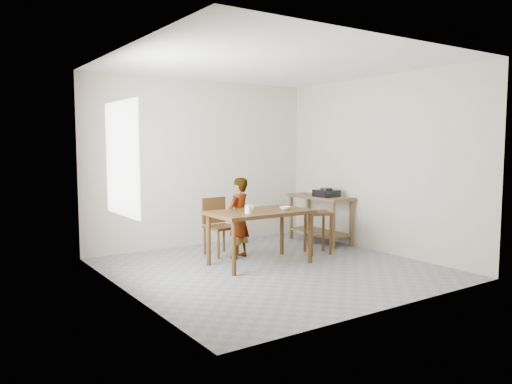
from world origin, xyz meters
TOP-DOWN VIEW (x-y plane):
  - floor at (0.00, 0.00)m, footprint 4.00×4.00m
  - ceiling at (0.00, 0.00)m, footprint 4.00×4.00m
  - wall_back at (0.00, 2.02)m, footprint 4.00×0.04m
  - wall_front at (0.00, -2.02)m, footprint 4.00×0.04m
  - wall_left at (-2.02, 0.00)m, footprint 0.04×4.00m
  - wall_right at (2.02, 0.00)m, footprint 0.04×4.00m
  - window_pane at (-1.97, 0.20)m, footprint 0.02×1.10m
  - dining_table at (0.00, 0.30)m, footprint 1.40×0.80m
  - prep_counter at (1.72, 1.00)m, footprint 0.50×1.20m
  - child at (-0.04, 0.79)m, footprint 0.51×0.44m
  - dining_chair at (-0.17, 1.08)m, footprint 0.45×0.45m
  - stool at (1.12, 0.37)m, footprint 0.47×0.47m
  - glass_tumbler at (-0.29, 0.16)m, footprint 0.09×0.09m
  - small_bowl at (0.34, 0.18)m, footprint 0.19×0.19m
  - banana at (-0.03, 0.49)m, footprint 0.17×0.13m
  - serving_bowl at (1.76, 1.26)m, footprint 0.32×0.32m
  - gas_burner at (1.68, 0.81)m, footprint 0.35×0.35m

SIDE VIEW (x-z plane):
  - floor at x=0.00m, z-range -0.04..0.00m
  - stool at x=1.12m, z-range 0.00..0.64m
  - dining_table at x=0.00m, z-range 0.00..0.75m
  - prep_counter at x=1.72m, z-range 0.00..0.80m
  - dining_chair at x=-0.17m, z-range 0.00..0.86m
  - child at x=-0.04m, z-range 0.00..1.18m
  - small_bowl at x=0.34m, z-range 0.75..0.80m
  - banana at x=-0.03m, z-range 0.75..0.80m
  - glass_tumbler at x=-0.29m, z-range 0.75..0.86m
  - serving_bowl at x=1.76m, z-range 0.80..0.86m
  - gas_burner at x=1.68m, z-range 0.80..0.91m
  - wall_back at x=0.00m, z-range 0.00..2.70m
  - wall_front at x=0.00m, z-range 0.00..2.70m
  - wall_left at x=-2.02m, z-range 0.00..2.70m
  - wall_right at x=2.02m, z-range 0.00..2.70m
  - window_pane at x=-1.97m, z-range 0.85..2.15m
  - ceiling at x=0.00m, z-range 2.70..2.74m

